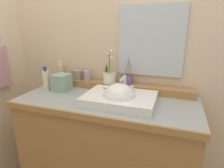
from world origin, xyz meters
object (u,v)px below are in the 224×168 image
soap_bar (107,87)px  trinket_box (78,74)px  hand_towel (1,67)px  potted_plant (110,76)px  tissue_box (62,82)px  reed_diffuser (128,80)px  lotion_bottle (46,80)px  tumbler_cup (87,76)px  soap_dispenser (61,71)px  sink_basin (119,100)px

soap_bar → trinket_box: 0.40m
hand_towel → trinket_box: bearing=23.5°
potted_plant → tissue_box: (-0.38, -0.14, -0.06)m
reed_diffuser → lotion_bottle: bearing=-163.5°
trinket_box → tissue_box: trinket_box is taller
soap_bar → tumbler_cup: tumbler_cup is taller
reed_diffuser → tissue_box: (-0.53, -0.17, -0.02)m
tumbler_cup → trinket_box: bearing=168.1°
soap_dispenser → lotion_bottle: 0.21m
tissue_box → hand_towel: (-0.55, -0.09, 0.11)m
reed_diffuser → soap_bar: bearing=-125.3°
tumbler_cup → hand_towel: hand_towel is taller
lotion_bottle → tissue_box: 0.14m
potted_plant → soap_bar: bearing=-78.7°
soap_bar → potted_plant: 0.16m
tissue_box → hand_towel: hand_towel is taller
potted_plant → tumbler_cup: bearing=176.9°
sink_basin → soap_bar: bearing=141.9°
reed_diffuser → hand_towel: hand_towel is taller
soap_dispenser → tissue_box: 0.22m
trinket_box → hand_towel: bearing=-151.1°
sink_basin → tumbler_cup: 0.47m
tumbler_cup → lotion_bottle: bearing=-148.3°
tumbler_cup → reed_diffuser: bearing=2.2°
soap_dispenser → reed_diffuser: (0.65, -0.01, -0.03)m
reed_diffuser → sink_basin: bearing=-87.6°
sink_basin → lotion_bottle: bearing=172.8°
trinket_box → tissue_box: bearing=-102.6°
lotion_bottle → trinket_box: bearing=46.9°
soap_bar → lotion_bottle: bearing=-177.7°
soap_bar → reed_diffuser: 0.22m
lotion_bottle → hand_towel: bearing=-171.8°
tumbler_cup → lotion_bottle: 0.35m
tumbler_cup → lotion_bottle: lotion_bottle is taller
tumbler_cup → hand_towel: (-0.71, -0.24, 0.07)m
potted_plant → tissue_box: size_ratio=2.06×
trinket_box → potted_plant: bearing=-0.5°
sink_basin → tumbler_cup: (-0.38, 0.27, 0.08)m
potted_plant → reed_diffuser: bearing=9.7°
hand_towel → soap_bar: bearing=4.9°
soap_dispenser → tumbler_cup: size_ratio=1.76×
trinket_box → reed_diffuser: bearing=4.6°
soap_bar → potted_plant: (-0.03, 0.15, 0.05)m
soap_bar → lotion_bottle: lotion_bottle is taller
soap_bar → soap_dispenser: soap_dispenser is taller
reed_diffuser → tumbler_cup: bearing=-177.8°
soap_bar → tumbler_cup: 0.30m
soap_dispenser → reed_diffuser: size_ratio=0.67×
reed_diffuser → trinket_box: 0.47m
tumbler_cup → reed_diffuser: 0.37m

